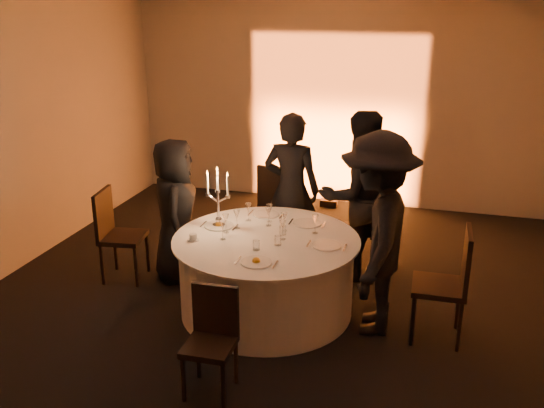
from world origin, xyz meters
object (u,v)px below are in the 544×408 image
(guest_right, at_px, (377,235))
(candelabra, at_px, (218,206))
(chair_back_left, at_px, (280,202))
(chair_back_right, at_px, (369,224))
(chair_right, at_px, (450,278))
(guest_back_right, at_px, (358,196))
(chair_left, at_px, (115,230))
(coffee_cup, at_px, (193,237))
(banquet_table, at_px, (266,275))
(guest_left, at_px, (176,211))
(chair_front, at_px, (212,334))
(guest_back_left, at_px, (291,190))

(guest_right, xyz_separation_m, candelabra, (-1.60, 0.21, 0.05))
(chair_back_left, xyz_separation_m, chair_back_right, (1.11, -0.27, -0.07))
(chair_back_right, relative_size, chair_right, 0.91)
(guest_right, bearing_deg, candelabra, -99.29)
(chair_back_left, distance_m, guest_back_right, 1.14)
(chair_back_left, bearing_deg, chair_left, 49.38)
(coffee_cup, bearing_deg, banquet_table, 20.25)
(chair_right, bearing_deg, candelabra, -97.07)
(guest_left, distance_m, coffee_cup, 0.83)
(chair_back_left, bearing_deg, guest_right, 140.31)
(chair_left, distance_m, coffee_cup, 1.25)
(chair_back_left, relative_size, guest_left, 0.68)
(guest_right, relative_size, candelabra, 3.02)
(chair_right, relative_size, chair_front, 1.24)
(chair_back_left, height_order, candelabra, candelabra)
(chair_back_right, relative_size, coffee_cup, 8.75)
(chair_back_right, distance_m, guest_left, 2.14)
(chair_right, bearing_deg, chair_back_right, -147.02)
(chair_left, bearing_deg, candelabra, -101.72)
(chair_back_right, relative_size, guest_back_right, 0.52)
(chair_back_right, height_order, guest_left, guest_left)
(guest_back_right, bearing_deg, chair_left, -16.35)
(chair_back_right, relative_size, guest_right, 0.51)
(guest_left, bearing_deg, chair_right, -120.27)
(chair_back_left, xyz_separation_m, chair_right, (1.99, -1.54, -0.01))
(guest_left, xyz_separation_m, guest_back_right, (1.86, 0.62, 0.14))
(chair_left, bearing_deg, chair_front, -140.41)
(guest_back_right, bearing_deg, guest_right, 72.52)
(chair_front, height_order, guest_right, guest_right)
(chair_left, height_order, coffee_cup, chair_left)
(chair_right, bearing_deg, coffee_cup, -86.80)
(chair_right, xyz_separation_m, guest_right, (-0.66, 0.01, 0.34))
(banquet_table, relative_size, guest_back_left, 1.02)
(guest_back_right, distance_m, coffee_cup, 1.89)
(chair_back_left, xyz_separation_m, guest_left, (-0.86, -1.06, 0.18))
(banquet_table, distance_m, chair_left, 1.80)
(banquet_table, height_order, candelabra, candelabra)
(banquet_table, xyz_separation_m, chair_right, (1.71, -0.04, 0.22))
(chair_back_right, height_order, guest_back_right, guest_back_right)
(coffee_cup, height_order, candelabra, candelabra)
(chair_left, xyz_separation_m, chair_back_right, (2.61, 0.99, -0.03))
(chair_front, bearing_deg, guest_back_left, 88.17)
(guest_left, height_order, candelabra, guest_left)
(chair_right, height_order, candelabra, candelabra)
(guest_back_left, height_order, candelabra, guest_back_left)
(guest_back_left, bearing_deg, coffee_cup, 69.55)
(chair_back_right, bearing_deg, chair_left, -10.58)
(chair_back_left, xyz_separation_m, chair_front, (0.23, -2.80, -0.13))
(banquet_table, xyz_separation_m, candelabra, (-0.55, 0.17, 0.60))
(chair_front, distance_m, coffee_cup, 1.27)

